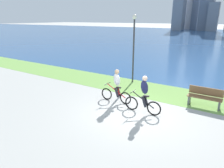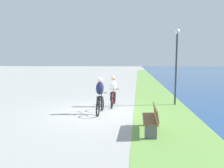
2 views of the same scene
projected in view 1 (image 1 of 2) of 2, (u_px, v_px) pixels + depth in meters
The scene contains 7 objects.
ground_plane at pixel (136, 113), 8.92m from camera, with size 300.00×300.00×0.00m, color #9E9E99.
grass_strip_bayside at pixel (160, 92), 11.41m from camera, with size 120.00×2.76×0.01m, color #6B9947.
bay_water_surface at pixel (224, 38), 42.13m from camera, with size 300.00×73.76×0.00m, color navy.
cyclist_lead at pixel (117, 86), 9.82m from camera, with size 1.69×0.52×1.65m.
cyclist_trailing at pixel (144, 95), 8.68m from camera, with size 1.69×0.52×1.68m.
bench_near_path at pixel (205, 97), 9.47m from camera, with size 1.50×0.47×0.90m.
lamppost_tall at pixel (134, 40), 12.39m from camera, with size 0.28×0.28×4.16m.
Camera 1 is at (3.46, -7.39, 3.95)m, focal length 32.67 mm.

